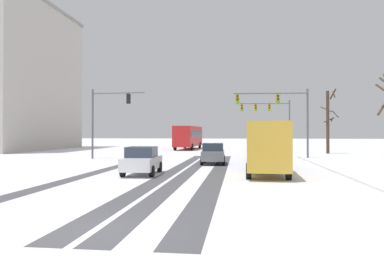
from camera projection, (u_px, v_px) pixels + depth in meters
ground_plane at (92, 231)px, 9.05m from camera, size 300.00×300.00×0.00m
wheel_track_left_lane at (173, 171)px, 23.12m from camera, size 0.87×31.06×0.01m
wheel_track_right_lane at (190, 171)px, 22.99m from camera, size 0.83×31.06×0.01m
wheel_track_center at (218, 172)px, 22.77m from camera, size 0.97×31.06×0.01m
wheel_track_oncoming at (104, 170)px, 23.68m from camera, size 0.94×31.06×0.01m
sidewalk_kerb_right at (380, 176)px, 20.25m from camera, size 4.00×31.06×0.12m
traffic_signal_near_left at (106, 112)px, 34.14m from camera, size 5.14×0.50×6.50m
traffic_signal_far_right at (269, 114)px, 45.94m from camera, size 6.31×0.73×6.50m
traffic_signal_near_right at (281, 109)px, 34.07m from camera, size 6.86×0.68×6.50m
car_dark_green_lead at (260, 151)px, 32.48m from camera, size 1.97×4.17×1.62m
car_grey_second at (213, 153)px, 28.62m from camera, size 1.98×4.17×1.62m
car_white_third at (142, 160)px, 21.30m from camera, size 1.98×4.17×1.62m
bus_oncoming at (188, 136)px, 54.61m from camera, size 3.06×11.11×3.38m
box_truck_delivery at (267, 146)px, 21.39m from camera, size 2.50×7.47×3.02m
bare_tree_sidewalk_far at (328, 120)px, 43.11m from camera, size 2.23×2.18×7.57m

